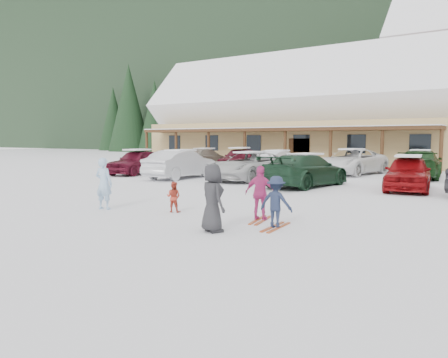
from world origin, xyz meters
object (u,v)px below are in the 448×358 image
Objects in this scene: bystander_dark at (212,198)px; parked_car_8 at (239,158)px; parked_car_0 at (137,162)px; parked_car_2 at (249,166)px; day_lodge at (301,119)px; toddler_red at (174,197)px; parked_car_3 at (305,170)px; parked_car_9 at (278,161)px; parked_car_1 at (181,164)px; parked_car_10 at (352,162)px; parked_car_7 at (204,158)px; parked_car_4 at (408,173)px; adult_skier at (104,183)px; child_navy at (276,202)px; child_magenta at (261,193)px; parked_car_11 at (420,164)px.

bystander_dark reaches higher than parked_car_8.
parked_car_0 is 0.84× the size of parked_car_2.
day_lodge reaches higher than toddler_red.
parked_car_3 is at bearing -50.92° from bystander_dark.
day_lodge is at bearing -70.71° from parked_car_9.
parked_car_1 is 10.53m from parked_car_10.
parked_car_4 is at bearing 151.16° from parked_car_7.
bystander_dark is (2.55, -1.62, 0.34)m from toddler_red.
adult_skier is 1.00× the size of bystander_dark.
parked_car_10 is at bearing -54.71° from bystander_dark.
bystander_dark is (4.71, -0.85, -0.00)m from adult_skier.
parked_car_7 is (-16.15, 7.54, -0.02)m from parked_car_4.
parked_car_8 is at bearing -172.33° from parked_car_10.
child_navy is (11.60, -28.12, -3.30)m from day_lodge.
parked_car_7 is at bearing -3.56° from parked_car_9.
parked_car_2 is at bearing -61.86° from parked_car_8.
parked_car_2 is 1.26× the size of parked_car_9.
adult_skier is at bearing -78.46° from parked_car_8.
bystander_dark is at bearing -108.28° from parked_car_4.
parked_car_0 is at bearing 90.57° from parked_car_7.
parked_car_2 is at bearing -4.18° from parked_car_0.
child_magenta is 0.26× the size of parked_car_10.
toddler_red is at bearing 109.48° from parked_car_9.
parked_car_11 is (3.60, 7.56, 0.03)m from parked_car_3.
parked_car_1 reaches higher than parked_car_8.
child_magenta reaches higher than toddler_red.
parked_car_8 is at bearing -81.76° from toddler_red.
parked_car_9 is (-7.59, 16.21, -0.04)m from child_magenta.
adult_skier is at bearing 63.72° from parked_car_11.
parked_car_10 reaches higher than parked_car_2.
parked_car_8 reaches higher than parked_car_0.
parked_car_8 is at bearing 128.04° from parked_car_2.
parked_car_10 is at bearing -53.68° from day_lodge.
parked_car_10 is at bearing -133.34° from parked_car_1.
adult_skier is 5.76m from child_navy.
parked_car_8 is (-1.18, 8.12, -0.01)m from parked_car_1.
parked_car_7 reaches higher than child_navy.
parked_car_11 reaches higher than parked_car_9.
toddler_red is 0.18× the size of parked_car_7.
parked_car_7 is 6.71m from parked_car_9.
parked_car_1 reaches higher than toddler_red.
parked_car_1 is (3.97, -0.67, 0.02)m from parked_car_0.
bystander_dark is at bearing 130.31° from toddler_red.
parked_car_0 is 0.84× the size of parked_car_11.
parked_car_8 is at bearing 61.43° from parked_car_0.
parked_car_9 is at bearing -7.30° from parked_car_11.
bystander_dark reaches higher than parked_car_7.
day_lodge is 18.69m from parked_car_2.
parked_car_8 is at bearing 143.12° from parked_car_4.
parked_car_8 is at bearing -83.09° from parked_car_1.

